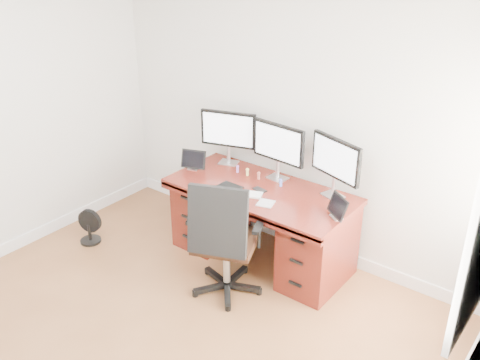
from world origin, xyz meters
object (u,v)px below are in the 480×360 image
Objects in this scene: floor_fan at (89,227)px; keyboard at (246,194)px; desk at (262,221)px; monitor_center at (278,145)px; office_chair at (225,258)px.

floor_fan is 1.72m from keyboard.
monitor_center reaches higher than desk.
office_chair is 0.59m from keyboard.
desk is at bearing 73.52° from office_chair.
desk is 0.63m from office_chair.
floor_fan is 1.29× the size of keyboard.
monitor_center is (-0.07, 0.86, 0.73)m from office_chair.
keyboard is (-0.03, -0.44, -0.33)m from monitor_center.
keyboard is at bearing -89.22° from monitor_center.
office_chair is at bearing -80.84° from monitor_center.
keyboard is (-0.03, -0.20, 0.36)m from desk.
desk is 3.09× the size of monitor_center.
desk is 0.72m from monitor_center.
desk is 1.74m from floor_fan.
floor_fan is 0.64× the size of monitor_center.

